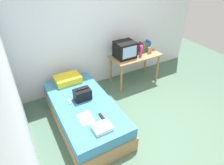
{
  "coord_description": "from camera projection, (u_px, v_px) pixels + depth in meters",
  "views": [
    {
      "loc": [
        -1.87,
        -1.82,
        2.7
      ],
      "look_at": [
        -0.25,
        1.07,
        0.51
      ],
      "focal_mm": 31.39,
      "sensor_mm": 36.0,
      "label": 1
    }
  ],
  "objects": [
    {
      "name": "desk",
      "position": [
        135.0,
        58.0,
        4.59
      ],
      "size": [
        1.16,
        0.6,
        0.73
      ],
      "color": "#9E754C",
      "rests_on": "ground"
    },
    {
      "name": "folded_towel",
      "position": [
        102.0,
        128.0,
        2.93
      ],
      "size": [
        0.28,
        0.22,
        0.07
      ],
      "primitive_type": "cube",
      "color": "white",
      "rests_on": "bed"
    },
    {
      "name": "ground_plane",
      "position": [
        152.0,
        130.0,
        3.57
      ],
      "size": [
        8.0,
        8.0,
        0.0
      ],
      "primitive_type": "plane",
      "color": "#4C6B56"
    },
    {
      "name": "tv",
      "position": [
        125.0,
        50.0,
        4.35
      ],
      "size": [
        0.44,
        0.39,
        0.36
      ],
      "color": "black",
      "rests_on": "desk"
    },
    {
      "name": "magazine",
      "position": [
        86.0,
        118.0,
        3.14
      ],
      "size": [
        0.21,
        0.29,
        0.01
      ],
      "primitive_type": "cube",
      "color": "white",
      "rests_on": "bed"
    },
    {
      "name": "wall_left",
      "position": [
        16.0,
        114.0,
        2.04
      ],
      "size": [
        0.1,
        4.1,
        2.6
      ],
      "primitive_type": "cube",
      "color": "silver",
      "rests_on": "ground"
    },
    {
      "name": "wall_back",
      "position": [
        101.0,
        29.0,
        4.31
      ],
      "size": [
        5.2,
        0.1,
        2.6
      ],
      "primitive_type": "cube",
      "color": "silver",
      "rests_on": "ground"
    },
    {
      "name": "remote_dark",
      "position": [
        102.0,
        116.0,
        3.16
      ],
      "size": [
        0.04,
        0.16,
        0.02
      ],
      "primitive_type": "cube",
      "color": "black",
      "rests_on": "bed"
    },
    {
      "name": "remote_silver",
      "position": [
        70.0,
        102.0,
        3.48
      ],
      "size": [
        0.04,
        0.14,
        0.02
      ],
      "primitive_type": "cube",
      "color": "#B7B7BC",
      "rests_on": "bed"
    },
    {
      "name": "picture_frame",
      "position": [
        150.0,
        50.0,
        4.57
      ],
      "size": [
        0.11,
        0.02,
        0.16
      ],
      "primitive_type": "cube",
      "color": "#B27F4C",
      "rests_on": "desk"
    },
    {
      "name": "pillow",
      "position": [
        68.0,
        79.0,
        3.99
      ],
      "size": [
        0.5,
        0.36,
        0.14
      ],
      "primitive_type": "cube",
      "color": "yellow",
      "rests_on": "bed"
    },
    {
      "name": "handbag",
      "position": [
        82.0,
        94.0,
        3.51
      ],
      "size": [
        0.3,
        0.2,
        0.22
      ],
      "color": "black",
      "rests_on": "bed"
    },
    {
      "name": "book_row",
      "position": [
        144.0,
        46.0,
        4.68
      ],
      "size": [
        0.26,
        0.16,
        0.23
      ],
      "color": "#B72D33",
      "rests_on": "desk"
    },
    {
      "name": "bed",
      "position": [
        85.0,
        113.0,
        3.6
      ],
      "size": [
        1.0,
        2.0,
        0.48
      ],
      "color": "#9E754C",
      "rests_on": "ground"
    },
    {
      "name": "water_bottle",
      "position": [
        141.0,
        51.0,
        4.41
      ],
      "size": [
        0.08,
        0.08,
        0.25
      ],
      "primitive_type": "cylinder",
      "color": "#E53372",
      "rests_on": "desk"
    }
  ]
}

